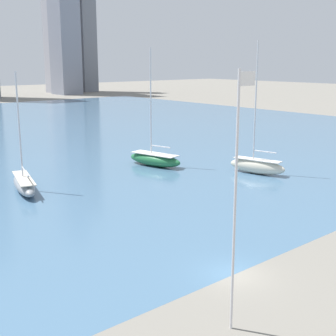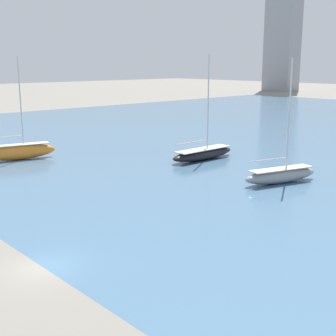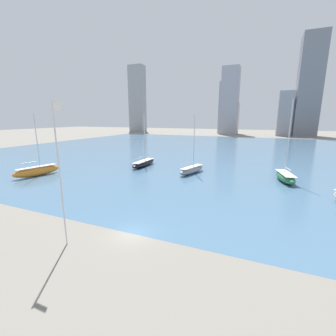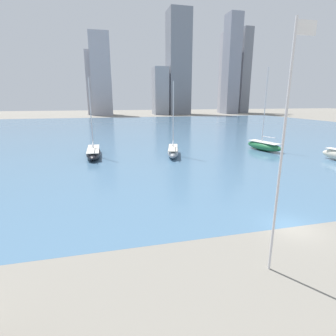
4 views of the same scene
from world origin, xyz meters
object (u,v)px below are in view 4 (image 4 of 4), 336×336
sailboat_gray (173,151)px  sailboat_black (93,152)px  flag_pole (283,148)px  sailboat_green (264,146)px

sailboat_gray → sailboat_black: (-14.09, 2.83, -0.08)m
sailboat_gray → sailboat_black: 14.37m
flag_pole → sailboat_gray: (2.81, 33.36, -6.53)m
sailboat_gray → sailboat_green: size_ratio=0.82×
sailboat_gray → sailboat_black: sailboat_black is taller
sailboat_gray → sailboat_green: 19.20m
flag_pole → sailboat_black: size_ratio=1.02×
sailboat_black → sailboat_gray: bearing=-11.5°
sailboat_green → sailboat_black: sailboat_green is taller
flag_pole → sailboat_gray: 34.11m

